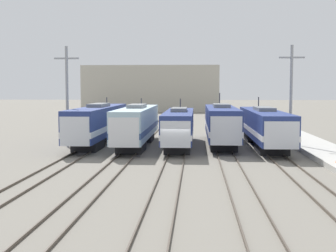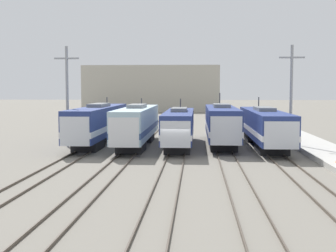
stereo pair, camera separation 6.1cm
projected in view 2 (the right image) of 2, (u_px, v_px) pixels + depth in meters
ground_plane at (176, 158)px, 39.34m from camera, size 400.00×400.00×0.00m
rail_pair_far_left at (76, 156)px, 39.86m from camera, size 1.50×120.00×0.15m
rail_pair_center_left at (125, 156)px, 39.60m from camera, size 1.51×120.00×0.15m
rail_pair_center at (176, 157)px, 39.33m from camera, size 1.51×120.00×0.15m
rail_pair_center_right at (227, 157)px, 39.07m from camera, size 1.51×120.00×0.15m
rail_pair_far_right at (278, 158)px, 38.81m from camera, size 1.50×120.00×0.15m
locomotive_far_left at (98, 123)px, 48.87m from camera, size 2.80×20.03×4.82m
locomotive_center_left at (136, 125)px, 46.67m from camera, size 2.83×17.54×4.76m
locomotive_center at (179, 127)px, 46.01m from camera, size 2.77×16.55×4.74m
locomotive_center_right at (222, 124)px, 47.69m from camera, size 2.99×16.69×5.34m
locomotive_far_right at (265, 126)px, 46.71m from camera, size 3.09×19.89×4.88m
catenary_tower_left at (67, 94)px, 46.16m from camera, size 2.44×0.28×9.96m
catenary_tower_right at (291, 94)px, 44.81m from camera, size 2.44×0.28×9.96m
platform at (335, 157)px, 38.51m from camera, size 4.00×120.00×0.44m
depot_building at (152, 88)px, 121.80m from camera, size 34.57×12.19×11.61m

